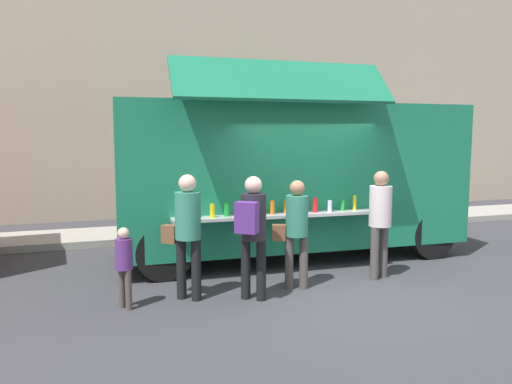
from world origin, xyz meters
The scene contains 10 objects.
ground_plane centered at (0.00, 0.00, 0.00)m, with size 60.00×60.00×0.00m, color #38383D.
curb_strip centered at (-3.84, 5.01, 0.07)m, with size 28.00×1.60×0.15m, color #9E998E.
building_behind centered at (-2.84, 8.91, 5.47)m, with size 32.00×2.40×10.95m, color tan.
food_truck_main centered at (0.16, 2.38, 1.57)m, with size 6.43×3.06×3.49m.
trash_bin centered at (4.27, 4.71, 0.50)m, with size 0.60×0.60×1.01m, color #2D5E34.
customer_front_ordering centered at (-0.54, 0.45, 0.97)m, with size 0.53×0.36×1.64m.
customer_mid_with_backpack centered at (-1.31, 0.15, 1.06)m, with size 0.51×0.55×1.74m.
customer_rear_waiting centered at (-2.16, 0.48, 1.04)m, with size 0.53×0.48×1.76m.
customer_extra_browsing centered at (0.95, 0.51, 1.04)m, with size 0.35×0.35×1.74m.
child_near_queue centered at (-3.02, 0.37, 0.65)m, with size 0.22×0.22×1.09m.
Camera 1 is at (-3.33, -6.05, 2.26)m, focal length 33.80 mm.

